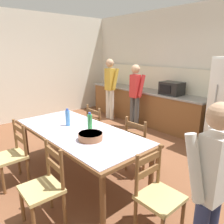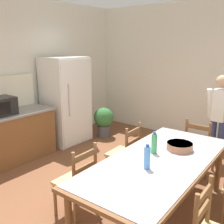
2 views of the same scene
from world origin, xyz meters
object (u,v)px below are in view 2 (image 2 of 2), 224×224
(refrigerator, at_px, (66,101))
(potted_plant, at_px, (104,120))
(chair_head_end, at_px, (199,147))
(bottle_off_centre, at_px, (154,143))
(chair_side_far_left, at_px, (77,181))
(serving_bowl, at_px, (180,146))
(dining_table, at_px, (159,165))
(chair_side_far_right, at_px, (125,154))
(bottle_near_centre, at_px, (147,157))
(person_by_table, at_px, (219,115))

(refrigerator, relative_size, potted_plant, 2.68)
(potted_plant, bearing_deg, chair_head_end, -99.51)
(bottle_off_centre, distance_m, chair_side_far_left, 1.02)
(serving_bowl, bearing_deg, chair_head_end, 5.87)
(chair_head_end, xyz_separation_m, potted_plant, (0.39, 2.31, -0.06))
(dining_table, height_order, chair_side_far_right, chair_side_far_right)
(bottle_near_centre, height_order, chair_side_far_right, bottle_near_centre)
(bottle_off_centre, relative_size, person_by_table, 0.17)
(dining_table, distance_m, bottle_off_centre, 0.26)
(bottle_near_centre, bearing_deg, potted_plant, 48.31)
(chair_side_far_left, relative_size, potted_plant, 1.36)
(chair_side_far_left, relative_size, person_by_table, 0.59)
(refrigerator, distance_m, person_by_table, 2.97)
(dining_table, bearing_deg, chair_head_end, 1.62)
(refrigerator, xyz_separation_m, bottle_near_centre, (-1.40, -2.79, -0.01))
(dining_table, relative_size, chair_head_end, 2.53)
(refrigerator, height_order, bottle_near_centre, refrigerator)
(serving_bowl, distance_m, chair_head_end, 1.10)
(bottle_off_centre, height_order, person_by_table, person_by_table)
(potted_plant, bearing_deg, refrigerator, 148.64)
(bottle_off_centre, xyz_separation_m, chair_head_end, (1.32, -0.09, -0.44))
(refrigerator, bearing_deg, bottle_off_centre, -110.75)
(bottle_off_centre, distance_m, person_by_table, 1.88)
(bottle_near_centre, relative_size, chair_side_far_left, 0.30)
(serving_bowl, height_order, potted_plant, serving_bowl)
(bottle_off_centre, xyz_separation_m, chair_side_far_left, (-0.65, 0.66, -0.44))
(bottle_off_centre, bearing_deg, chair_head_end, -3.92)
(bottle_off_centre, bearing_deg, chair_side_far_right, 60.96)
(serving_bowl, xyz_separation_m, chair_head_end, (1.03, 0.11, -0.37))
(bottle_off_centre, height_order, potted_plant, bottle_off_centre)
(chair_side_far_left, bearing_deg, person_by_table, 160.43)
(serving_bowl, bearing_deg, dining_table, 170.72)
(refrigerator, distance_m, potted_plant, 0.97)
(chair_head_end, relative_size, chair_side_far_left, 1.00)
(chair_head_end, relative_size, potted_plant, 1.36)
(dining_table, relative_size, chair_side_far_right, 2.53)
(refrigerator, distance_m, chair_head_end, 2.80)
(potted_plant, bearing_deg, dining_table, -127.69)
(serving_bowl, relative_size, chair_head_end, 0.35)
(chair_side_far_right, distance_m, potted_plant, 2.03)
(bottle_off_centre, height_order, chair_side_far_right, bottle_off_centre)
(chair_head_end, height_order, person_by_table, person_by_table)
(serving_bowl, height_order, chair_side_far_left, chair_side_far_left)
(refrigerator, xyz_separation_m, dining_table, (-1.12, -2.78, -0.20))
(dining_table, relative_size, serving_bowl, 7.21)
(serving_bowl, xyz_separation_m, chair_side_far_left, (-0.94, 0.85, -0.37))
(person_by_table, bearing_deg, bottle_off_centre, -0.36)
(dining_table, height_order, person_by_table, person_by_table)
(person_by_table, bearing_deg, dining_table, 3.72)
(serving_bowl, relative_size, chair_side_far_left, 0.35)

